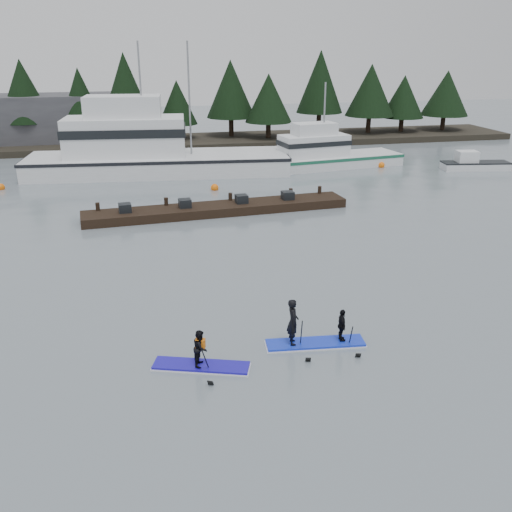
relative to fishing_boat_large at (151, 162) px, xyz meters
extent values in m
plane|color=slate|center=(3.51, -29.02, -0.86)|extent=(160.00, 160.00, 0.00)
cube|color=#2D281E|center=(3.51, 12.98, -0.56)|extent=(70.00, 8.00, 0.60)
cube|color=#4C4C51|center=(-10.49, 14.98, 1.64)|extent=(18.00, 6.00, 5.00)
cube|color=white|center=(0.63, -0.06, -0.73)|extent=(20.62, 7.47, 2.69)
cube|color=white|center=(-1.78, 0.17, 2.07)|extent=(9.42, 4.87, 2.91)
cylinder|color=gray|center=(-0.38, 0.04, 4.82)|extent=(0.14, 0.14, 8.41)
cube|color=white|center=(14.68, -0.55, -0.78)|extent=(12.62, 5.22, 1.75)
cube|color=white|center=(13.22, -0.76, 0.97)|extent=(5.82, 3.28, 1.75)
cylinder|color=gray|center=(14.07, -0.64, 3.02)|extent=(0.14, 0.14, 5.85)
cube|color=white|center=(26.00, -4.24, -0.55)|extent=(5.56, 2.43, 0.63)
cube|color=black|center=(3.46, -12.39, -0.60)|extent=(16.17, 3.40, 0.54)
sphere|color=orange|center=(4.13, -6.52, -0.86)|extent=(0.56, 0.56, 0.56)
sphere|color=orange|center=(18.88, -1.70, -0.86)|extent=(0.57, 0.57, 0.57)
sphere|color=orange|center=(-10.63, -3.13, -0.86)|extent=(0.54, 0.54, 0.54)
cube|color=#1C12B0|center=(0.25, -29.71, -0.81)|extent=(3.14, 1.70, 0.11)
imported|color=black|center=(0.25, -29.71, -0.14)|extent=(0.62, 0.70, 1.21)
cube|color=orange|center=(0.25, -29.71, 0.00)|extent=(0.35, 0.29, 0.32)
cylinder|color=black|center=(0.41, -30.00, -0.61)|extent=(0.43, 0.80, 1.48)
cube|color=#1632D6|center=(4.26, -29.10, -0.81)|extent=(3.44, 1.13, 0.12)
imported|color=black|center=(3.47, -29.01, 0.07)|extent=(0.45, 0.63, 1.63)
cylinder|color=black|center=(3.69, -29.26, -0.37)|extent=(0.26, 0.94, 1.62)
imported|color=black|center=(5.16, -29.19, -0.16)|extent=(0.35, 0.71, 1.16)
cylinder|color=black|center=(5.38, -29.43, -0.63)|extent=(0.24, 0.85, 1.46)
camera|label=1|loc=(-1.42, -45.52, 8.87)|focal=40.00mm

